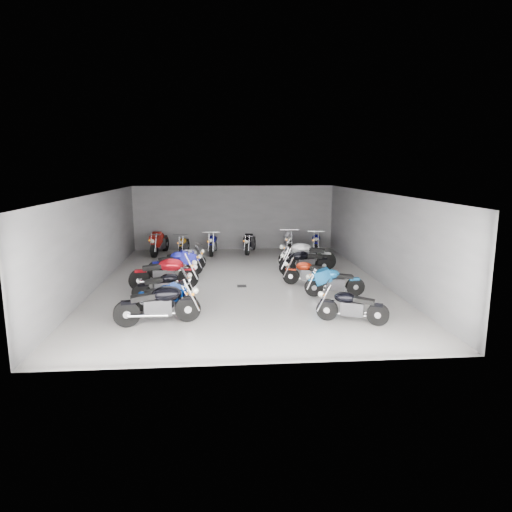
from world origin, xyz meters
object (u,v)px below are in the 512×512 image
object	(u,v)px
motorcycle_left_c	(164,286)
motorcycle_back_d	(250,243)
motorcycle_left_f	(183,259)
motorcycle_back_c	(213,243)
motorcycle_right_d	(309,273)
motorcycle_back_f	(316,242)
drain_grate	(242,286)
motorcycle_left_d	(165,273)
motorcycle_right_c	(334,282)
motorcycle_left_a	(159,304)
motorcycle_left_e	(176,264)
motorcycle_right_a	(351,306)
motorcycle_back_a	(159,243)
motorcycle_right_e	(305,262)
motorcycle_right_f	(306,255)
motorcycle_back_e	(288,242)
motorcycle_back_b	(184,245)
motorcycle_left_b	(165,298)

from	to	relation	value
motorcycle_left_c	motorcycle_back_d	xyz separation A→B (m)	(3.24, 7.86, 0.03)
motorcycle_left_f	motorcycle_back_c	xyz separation A→B (m)	(1.17, 3.67, 0.04)
motorcycle_right_d	motorcycle_back_f	world-z (taller)	motorcycle_back_f
drain_grate	motorcycle_left_d	xyz separation A→B (m)	(-2.62, -0.19, 0.56)
motorcycle_right_c	motorcycle_left_d	bearing A→B (deg)	77.82
motorcycle_left_a	motorcycle_left_e	world-z (taller)	motorcycle_left_a
motorcycle_left_e	motorcycle_right_a	bearing A→B (deg)	26.00
motorcycle_back_a	motorcycle_back_d	world-z (taller)	motorcycle_back_a
drain_grate	motorcycle_right_a	xyz separation A→B (m)	(2.71, -4.07, 0.46)
motorcycle_left_a	motorcycle_left_c	bearing A→B (deg)	172.34
motorcycle_right_e	motorcycle_right_f	world-z (taller)	motorcycle_right_f
motorcycle_right_a	motorcycle_back_e	size ratio (longest dim) A/B	0.81
motorcycle_right_a	motorcycle_right_c	bearing A→B (deg)	18.69
motorcycle_back_b	motorcycle_back_d	distance (m)	3.19
motorcycle_right_e	motorcycle_back_e	xyz separation A→B (m)	(0.07, 4.75, 0.03)
motorcycle_back_a	motorcycle_left_a	bearing A→B (deg)	107.80
motorcycle_right_f	motorcycle_back_c	xyz separation A→B (m)	(-3.84, 3.65, -0.06)
motorcycle_right_a	motorcycle_back_b	distance (m)	11.63
motorcycle_back_a	motorcycle_back_b	size ratio (longest dim) A/B	1.28
motorcycle_left_f	motorcycle_back_a	xyz separation A→B (m)	(-1.38, 3.71, 0.10)
motorcycle_left_c	motorcycle_left_f	size ratio (longest dim) A/B	1.00
motorcycle_left_f	motorcycle_left_d	bearing A→B (deg)	-29.34
motorcycle_left_a	motorcycle_back_e	bearing A→B (deg)	142.82
drain_grate	motorcycle_right_e	world-z (taller)	motorcycle_right_e
motorcycle_right_d	motorcycle_back_e	xyz separation A→B (m)	(0.23, 6.36, 0.08)
motorcycle_left_e	motorcycle_back_b	distance (m)	4.72
motorcycle_right_d	motorcycle_back_b	xyz separation A→B (m)	(-4.81, 6.44, -0.01)
motorcycle_left_e	motorcycle_back_c	world-z (taller)	motorcycle_back_c
motorcycle_right_c	motorcycle_back_f	bearing A→B (deg)	-6.76
motorcycle_left_c	motorcycle_right_d	world-z (taller)	motorcycle_left_c
motorcycle_back_d	motorcycle_right_c	bearing A→B (deg)	120.58
motorcycle_right_d	motorcycle_back_a	world-z (taller)	motorcycle_back_a
motorcycle_left_b	motorcycle_left_e	distance (m)	4.45
motorcycle_left_e	motorcycle_right_f	world-z (taller)	motorcycle_right_f
motorcycle_back_c	motorcycle_left_c	bearing A→B (deg)	85.25
motorcycle_left_a	motorcycle_left_b	bearing A→B (deg)	166.28
drain_grate	motorcycle_back_d	world-z (taller)	motorcycle_back_d
motorcycle_right_f	motorcycle_left_b	bearing A→B (deg)	149.51
motorcycle_right_e	motorcycle_back_c	xyz separation A→B (m)	(-3.59, 4.72, -0.00)
motorcycle_right_d	motorcycle_back_d	distance (m)	6.64
motorcycle_left_a	motorcycle_left_f	distance (m)	6.34
drain_grate	motorcycle_left_e	size ratio (longest dim) A/B	0.15
motorcycle_left_d	motorcycle_back_a	distance (m)	6.56
motorcycle_left_a	motorcycle_right_d	bearing A→B (deg)	116.93
motorcycle_left_d	motorcycle_left_a	bearing A→B (deg)	-2.99
motorcycle_left_a	motorcycle_back_b	xyz separation A→B (m)	(-0.08, 10.11, -0.10)
motorcycle_right_c	motorcycle_left_f	bearing A→B (deg)	52.58
motorcycle_right_a	motorcycle_back_a	distance (m)	12.14
motorcycle_left_f	motorcycle_left_b	bearing A→B (deg)	-22.42
drain_grate	motorcycle_left_a	size ratio (longest dim) A/B	0.14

